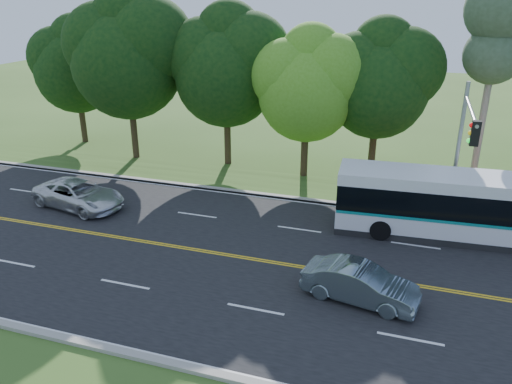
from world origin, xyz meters
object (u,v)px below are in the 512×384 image
(sedan, at_px, (360,284))
(transit_bus, at_px, (466,208))
(suv, at_px, (79,194))
(traffic_signal, at_px, (463,140))

(sedan, bearing_deg, transit_bus, -20.74)
(suv, bearing_deg, sedan, -94.23)
(sedan, distance_m, suv, 16.10)
(transit_bus, bearing_deg, traffic_signal, 142.40)
(transit_bus, distance_m, sedan, 7.88)
(traffic_signal, bearing_deg, suv, -171.38)
(transit_bus, height_order, suv, transit_bus)
(traffic_signal, height_order, transit_bus, traffic_signal)
(traffic_signal, height_order, suv, traffic_signal)
(transit_bus, distance_m, suv, 19.71)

